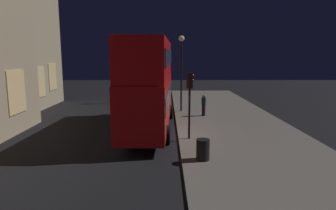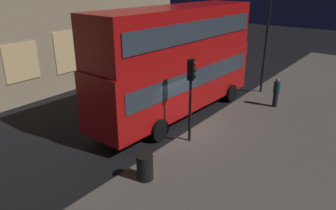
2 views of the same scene
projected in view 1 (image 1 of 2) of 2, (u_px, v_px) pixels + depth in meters
The scene contains 8 objects.
ground_plane at pixel (170, 137), 17.25m from camera, with size 80.00×80.00×0.00m, color black.
sidewalk_slab at pixel (243, 136), 17.26m from camera, with size 44.00×7.55×0.12m, color #5B564F.
double_decker_bus at pixel (149, 81), 18.36m from camera, with size 10.81×3.11×5.59m.
traffic_light_near_kerb at pixel (190, 91), 16.11m from camera, with size 0.38×0.40×3.66m.
traffic_light_far_side at pixel (125, 74), 29.11m from camera, with size 0.37×0.39×4.01m.
street_lamp at pixel (181, 59), 24.06m from camera, with size 0.46×0.46×6.13m.
pedestrian at pixel (204, 105), 22.62m from camera, with size 0.34×0.34×1.65m.
litter_bin at pixel (203, 150), 13.11m from camera, with size 0.59×0.59×0.94m, color black.
Camera 1 is at (-16.70, 0.22, 4.70)m, focal length 31.80 mm.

